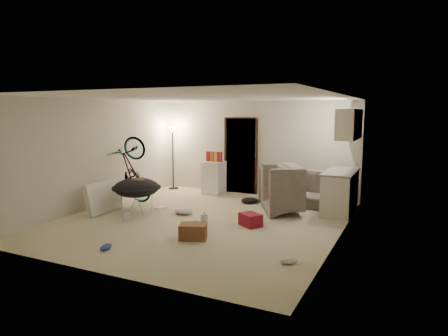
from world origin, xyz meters
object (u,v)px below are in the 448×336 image
at_px(kitchen_counter, 340,192).
at_px(armchair, 300,195).
at_px(mini_fridge, 214,178).
at_px(floor_lamp, 173,144).
at_px(drink_case_a, 193,231).
at_px(saucer_chair, 137,192).
at_px(juicer, 204,217).
at_px(tv_box, 103,197).
at_px(sofa, 308,190).
at_px(bicycle, 133,185).
at_px(drink_case_b, 250,220).

height_order(kitchen_counter, armchair, kitchen_counter).
bearing_deg(mini_fridge, floor_lamp, 176.13).
height_order(kitchen_counter, drink_case_a, kitchen_counter).
distance_m(mini_fridge, saucer_chair, 2.64).
bearing_deg(juicer, kitchen_counter, 41.24).
distance_m(floor_lamp, drink_case_a, 4.88).
relative_size(tv_box, juicer, 4.75).
relative_size(kitchen_counter, sofa, 0.68).
height_order(sofa, juicer, sofa).
relative_size(kitchen_counter, bicycle, 0.90).
bearing_deg(bicycle, mini_fridge, -40.66).
relative_size(armchair, saucer_chair, 1.11).
bearing_deg(juicer, saucer_chair, 178.94).
bearing_deg(drink_case_b, armchair, 103.47).
relative_size(armchair, bicycle, 0.72).
relative_size(bicycle, saucer_chair, 1.55).
bearing_deg(drink_case_a, armchair, 44.94).
height_order(tv_box, juicer, tv_box).
relative_size(sofa, armchair, 1.86).
height_order(kitchen_counter, saucer_chair, kitchen_counter).
xyz_separation_m(armchair, tv_box, (-3.92, -1.92, -0.04)).
bearing_deg(bicycle, sofa, -71.92).
xyz_separation_m(floor_lamp, sofa, (4.00, -0.20, -0.98)).
relative_size(bicycle, drink_case_a, 3.55).
relative_size(sofa, drink_case_a, 4.74).
distance_m(kitchen_counter, armchair, 0.92).
height_order(bicycle, juicer, bicycle).
relative_size(mini_fridge, drink_case_a, 1.88).
xyz_separation_m(mini_fridge, saucer_chair, (-0.61, -2.57, 0.01)).
bearing_deg(floor_lamp, kitchen_counter, -7.66).
bearing_deg(bicycle, kitchen_counter, -80.77).
height_order(armchair, mini_fridge, mini_fridge).
bearing_deg(mini_fridge, drink_case_b, -49.87).
height_order(floor_lamp, mini_fridge, floor_lamp).
xyz_separation_m(sofa, mini_fridge, (-2.62, 0.10, 0.12)).
relative_size(mini_fridge, tv_box, 0.85).
xyz_separation_m(drink_case_a, drink_case_b, (0.61, 1.19, -0.01)).
bearing_deg(sofa, mini_fridge, 0.10).
height_order(floor_lamp, tv_box, floor_lamp).
distance_m(floor_lamp, tv_box, 3.15).
bearing_deg(tv_box, drink_case_b, 3.32).
distance_m(armchair, tv_box, 4.36).
height_order(tv_box, drink_case_a, tv_box).
bearing_deg(bicycle, armchair, -83.52).
distance_m(floor_lamp, armchair, 4.26).
distance_m(mini_fridge, drink_case_b, 3.26).
height_order(sofa, tv_box, tv_box).
relative_size(bicycle, tv_box, 1.60).
bearing_deg(armchair, floor_lamp, 45.51).
xyz_separation_m(mini_fridge, juicer, (1.11, -2.60, -0.35)).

